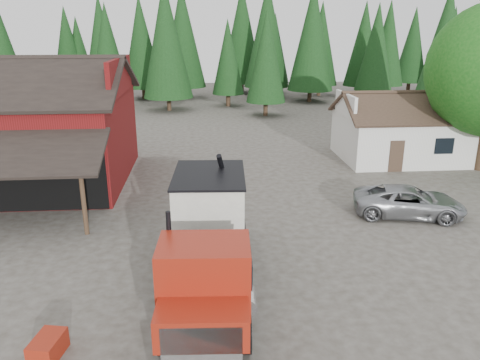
{
  "coord_description": "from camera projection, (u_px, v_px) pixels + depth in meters",
  "views": [
    {
      "loc": [
        -0.42,
        -17.11,
        8.64
      ],
      "look_at": [
        1.26,
        3.65,
        1.8
      ],
      "focal_mm": 35.0,
      "sensor_mm": 36.0,
      "label": 1
    }
  ],
  "objects": [
    {
      "name": "feed_truck",
      "position": [
        208.0,
        237.0,
        15.47
      ],
      "size": [
        3.05,
        9.65,
        4.3
      ],
      "rotation": [
        0.0,
        0.0,
        -0.05
      ],
      "color": "black",
      "rests_on": "ground"
    },
    {
      "name": "near_pine_d",
      "position": [
        166.0,
        39.0,
        48.52
      ],
      "size": [
        5.28,
        5.28,
        13.4
      ],
      "color": "#382619",
      "rests_on": "ground"
    },
    {
      "name": "conifer_backdrop",
      "position": [
        205.0,
        99.0,
        58.71
      ],
      "size": [
        76.0,
        16.0,
        16.0
      ],
      "primitive_type": null,
      "color": "black",
      "rests_on": "ground"
    },
    {
      "name": "equip_box",
      "position": [
        48.0,
        347.0,
        12.79
      ],
      "size": [
        0.9,
        1.21,
        0.6
      ],
      "primitive_type": "cube",
      "rotation": [
        0.0,
        0.0,
        -0.19
      ],
      "color": "maroon",
      "rests_on": "ground"
    },
    {
      "name": "near_pine_c",
      "position": [
        444.0,
        47.0,
        43.09
      ],
      "size": [
        4.84,
        4.84,
        12.4
      ],
      "color": "#382619",
      "rests_on": "ground"
    },
    {
      "name": "near_pine_b",
      "position": [
        266.0,
        56.0,
        45.96
      ],
      "size": [
        3.96,
        3.96,
        10.4
      ],
      "color": "#382619",
      "rests_on": "ground"
    },
    {
      "name": "ground",
      "position": [
        216.0,
        251.0,
        18.93
      ],
      "size": [
        120.0,
        120.0,
        0.0
      ],
      "primitive_type": "plane",
      "color": "#413C33",
      "rests_on": "ground"
    },
    {
      "name": "farmhouse",
      "position": [
        401.0,
        135.0,
        31.72
      ],
      "size": [
        8.6,
        6.42,
        4.65
      ],
      "color": "silver",
      "rests_on": "ground"
    },
    {
      "name": "red_barn",
      "position": [
        17.0,
        136.0,
        26.63
      ],
      "size": [
        12.8,
        13.63,
        7.18
      ],
      "color": "maroon",
      "rests_on": "ground"
    },
    {
      "name": "silver_car",
      "position": [
        409.0,
        202.0,
        22.26
      ],
      "size": [
        5.55,
        3.5,
        1.43
      ],
      "primitive_type": "imported",
      "rotation": [
        0.0,
        0.0,
        1.34
      ],
      "color": "#989A9F",
      "rests_on": "ground"
    }
  ]
}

